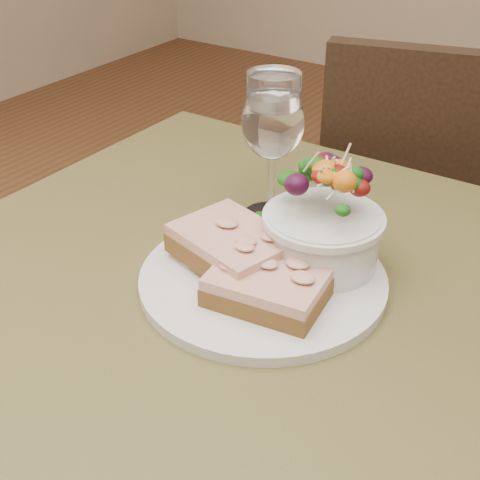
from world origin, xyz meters
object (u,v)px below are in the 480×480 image
Objects in this scene: sandwich_front at (268,286)px; sandwich_back at (233,246)px; wine_glass at (273,127)px; cafe_table at (248,370)px; chair_far at (423,314)px; salad_bowl at (324,216)px; dinner_plate at (263,279)px; ramekin at (206,241)px.

sandwich_back is at bearing 145.94° from sandwich_front.
sandwich_front is at bearing -59.54° from wine_glass.
chair_far is (0.01, 0.68, -0.36)m from cafe_table.
wine_glass is (-0.08, -0.52, 0.58)m from chair_far.
salad_bowl reaches higher than sandwich_front.
wine_glass reaches higher than sandwich_back.
chair_far is at bearing 89.31° from cafe_table.
sandwich_back is 0.16m from wine_glass.
cafe_table is 0.29m from wine_glass.
wine_glass is at bearing 66.47° from chair_far.
sandwich_front reaches higher than cafe_table.
sandwich_back is (-0.05, -0.65, 0.49)m from chair_far.
salad_bowl is 0.73× the size of wine_glass.
ramekin is (-0.07, -0.00, 0.03)m from dinner_plate.
wine_glass reaches higher than dinner_plate.
ramekin reaches higher than sandwich_front.
salad_bowl is (0.03, -0.59, 0.53)m from chair_far.
ramekin is at bearing -177.25° from dinner_plate.
cafe_table is at bearing -86.98° from dinner_plate.
cafe_table is at bearing -20.46° from ramekin.
dinner_plate is at bearing 93.02° from cafe_table.
sandwich_front is 0.85× the size of sandwich_back.
wine_glass is (-0.07, 0.16, 0.22)m from cafe_table.
salad_bowl is (0.08, 0.06, 0.03)m from sandwich_back.
sandwich_back is 0.04m from ramekin.
chair_far reaches higher than cafe_table.
salad_bowl is at bearing 66.48° from cafe_table.
dinner_plate is 1.54× the size of wine_glass.
salad_bowl is at bearing 54.88° from dinner_plate.
ramekin is at bearing -161.61° from sandwich_back.
chair_far reaches higher than sandwich_back.
ramekin is (-0.07, 0.03, 0.13)m from cafe_table.
sandwich_front is at bearing -17.37° from ramekin.
sandwich_front is 2.01× the size of ramekin.
salad_bowl is (0.04, 0.06, 0.07)m from dinner_plate.
dinner_plate is 4.30× the size of ramekin.
dinner_plate is 0.05m from sandwich_back.
ramekin reaches higher than cafe_table.
cafe_table is 5.40× the size of sandwich_back.
ramekin reaches higher than dinner_plate.
salad_bowl reaches higher than dinner_plate.
sandwich_front reaches higher than dinner_plate.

